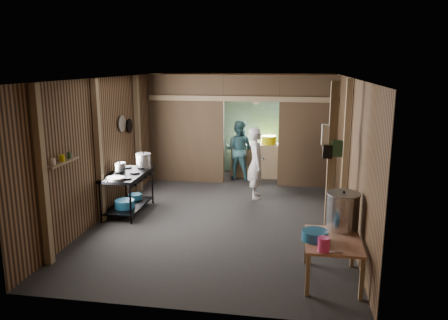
% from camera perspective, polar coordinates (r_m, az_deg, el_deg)
% --- Properties ---
extents(floor, '(4.50, 7.00, 0.00)m').
position_cam_1_polar(floor, '(8.65, 0.22, -6.85)').
color(floor, black).
rests_on(floor, ground).
extents(ceiling, '(4.50, 7.00, 0.00)m').
position_cam_1_polar(ceiling, '(8.17, 0.23, 10.64)').
color(ceiling, '#2F2E2C').
rests_on(ceiling, ground).
extents(wall_back, '(4.50, 0.00, 2.60)m').
position_cam_1_polar(wall_back, '(11.73, 2.95, 4.79)').
color(wall_back, brown).
rests_on(wall_back, ground).
extents(wall_front, '(4.50, 0.00, 2.60)m').
position_cam_1_polar(wall_front, '(4.99, -6.21, -5.81)').
color(wall_front, brown).
rests_on(wall_front, ground).
extents(wall_left, '(0.00, 7.00, 2.60)m').
position_cam_1_polar(wall_left, '(8.94, -14.17, 2.03)').
color(wall_left, brown).
rests_on(wall_left, ground).
extents(wall_right, '(0.00, 7.00, 2.60)m').
position_cam_1_polar(wall_right, '(8.26, 15.82, 1.10)').
color(wall_right, brown).
rests_on(wall_right, ground).
extents(partition_left, '(1.85, 0.10, 2.60)m').
position_cam_1_polar(partition_left, '(10.70, -4.93, 4.02)').
color(partition_left, brown).
rests_on(partition_left, floor).
extents(partition_right, '(1.35, 0.10, 2.60)m').
position_cam_1_polar(partition_right, '(10.38, 10.82, 3.59)').
color(partition_right, brown).
rests_on(partition_right, floor).
extents(partition_header, '(1.30, 0.10, 0.60)m').
position_cam_1_polar(partition_header, '(10.33, 3.58, 9.32)').
color(partition_header, brown).
rests_on(partition_header, wall_back).
extents(turquoise_panel, '(4.40, 0.06, 2.50)m').
position_cam_1_polar(turquoise_panel, '(11.68, 2.91, 4.51)').
color(turquoise_panel, '#75BCB2').
rests_on(turquoise_panel, wall_back).
extents(back_counter, '(1.20, 0.50, 0.85)m').
position_cam_1_polar(back_counter, '(11.32, 4.09, -0.01)').
color(back_counter, '#8F7A56').
rests_on(back_counter, floor).
extents(wall_clock, '(0.20, 0.03, 0.20)m').
position_cam_1_polar(wall_clock, '(11.55, 4.17, 7.65)').
color(wall_clock, silver).
rests_on(wall_clock, wall_back).
extents(post_left_a, '(0.10, 0.12, 2.60)m').
position_cam_1_polar(post_left_a, '(6.65, -22.47, -2.05)').
color(post_left_a, '#8F7A56').
rests_on(post_left_a, floor).
extents(post_left_b, '(0.10, 0.12, 2.60)m').
position_cam_1_polar(post_left_b, '(8.20, -15.93, 1.01)').
color(post_left_b, '#8F7A56').
rests_on(post_left_b, floor).
extents(post_left_c, '(0.10, 0.12, 2.60)m').
position_cam_1_polar(post_left_c, '(10.01, -11.10, 3.26)').
color(post_left_c, '#8F7A56').
rests_on(post_left_c, floor).
extents(post_right, '(0.10, 0.12, 2.60)m').
position_cam_1_polar(post_right, '(8.06, 15.48, 0.85)').
color(post_right, '#8F7A56').
rests_on(post_right, floor).
extents(post_free, '(0.12, 0.12, 2.60)m').
position_cam_1_polar(post_free, '(6.96, 13.69, -0.85)').
color(post_free, '#8F7A56').
rests_on(post_free, floor).
extents(cross_beam, '(4.40, 0.12, 0.12)m').
position_cam_1_polar(cross_beam, '(10.32, 2.14, 7.94)').
color(cross_beam, '#8F7A56').
rests_on(cross_beam, wall_left).
extents(pan_lid_big, '(0.03, 0.34, 0.34)m').
position_cam_1_polar(pan_lid_big, '(9.23, -13.08, 4.61)').
color(pan_lid_big, gray).
rests_on(pan_lid_big, wall_left).
extents(pan_lid_small, '(0.03, 0.30, 0.30)m').
position_cam_1_polar(pan_lid_small, '(9.61, -12.15, 4.35)').
color(pan_lid_small, black).
rests_on(pan_lid_small, wall_left).
extents(wall_shelf, '(0.14, 0.80, 0.03)m').
position_cam_1_polar(wall_shelf, '(7.03, -20.21, -0.29)').
color(wall_shelf, '#8F7A56').
rests_on(wall_shelf, wall_left).
extents(jar_white, '(0.07, 0.07, 0.10)m').
position_cam_1_polar(jar_white, '(6.81, -21.27, -0.21)').
color(jar_white, silver).
rests_on(jar_white, wall_shelf).
extents(jar_yellow, '(0.08, 0.08, 0.10)m').
position_cam_1_polar(jar_yellow, '(7.02, -20.25, 0.23)').
color(jar_yellow, '#C5BA03').
rests_on(jar_yellow, wall_shelf).
extents(jar_green, '(0.06, 0.06, 0.10)m').
position_cam_1_polar(jar_green, '(7.21, -19.40, 0.60)').
color(jar_green, '#2B5330').
rests_on(jar_green, wall_shelf).
extents(bag_white, '(0.22, 0.15, 0.32)m').
position_cam_1_polar(bag_white, '(6.94, 13.44, 3.18)').
color(bag_white, silver).
rests_on(bag_white, post_free).
extents(bag_green, '(0.16, 0.12, 0.24)m').
position_cam_1_polar(bag_green, '(6.84, 14.44, 1.47)').
color(bag_green, '#2B5330').
rests_on(bag_green, post_free).
extents(bag_black, '(0.14, 0.10, 0.20)m').
position_cam_1_polar(bag_black, '(6.82, 13.26, 1.07)').
color(bag_black, black).
rests_on(bag_black, post_free).
extents(gas_range, '(0.69, 1.34, 0.79)m').
position_cam_1_polar(gas_range, '(8.76, -12.34, -4.18)').
color(gas_range, black).
rests_on(gas_range, floor).
extents(prep_table, '(0.72, 0.99, 0.59)m').
position_cam_1_polar(prep_table, '(6.18, 13.79, -12.46)').
color(prep_table, tan).
rests_on(prep_table, floor).
extents(stove_pot_large, '(0.37, 0.37, 0.31)m').
position_cam_1_polar(stove_pot_large, '(9.01, -10.36, -0.14)').
color(stove_pot_large, '#B2B2B7').
rests_on(stove_pot_large, gas_range).
extents(stove_pot_med, '(0.27, 0.27, 0.20)m').
position_cam_1_polar(stove_pot_med, '(8.76, -13.35, -0.98)').
color(stove_pot_med, '#B2B2B7').
rests_on(stove_pot_med, gas_range).
extents(frying_pan, '(0.47, 0.61, 0.07)m').
position_cam_1_polar(frying_pan, '(8.18, -13.81, -2.36)').
color(frying_pan, gray).
rests_on(frying_pan, gas_range).
extents(blue_tub_front, '(0.37, 0.37, 0.15)m').
position_cam_1_polar(blue_tub_front, '(8.64, -12.74, -5.57)').
color(blue_tub_front, '#1C5D87').
rests_on(blue_tub_front, gas_range).
extents(blue_tub_back, '(0.27, 0.27, 0.11)m').
position_cam_1_polar(blue_tub_back, '(9.14, -11.45, -4.66)').
color(blue_tub_back, '#1C5D87').
rests_on(blue_tub_back, gas_range).
extents(stock_pot, '(0.49, 0.49, 0.54)m').
position_cam_1_polar(stock_pot, '(6.37, 15.13, -6.47)').
color(stock_pot, '#B2B2B7').
rests_on(stock_pot, prep_table).
extents(wash_basin, '(0.43, 0.43, 0.13)m').
position_cam_1_polar(wash_basin, '(5.96, 11.70, -9.53)').
color(wash_basin, '#1C5D87').
rests_on(wash_basin, prep_table).
extents(pink_bucket, '(0.18, 0.18, 0.18)m').
position_cam_1_polar(pink_bucket, '(5.64, 12.81, -10.63)').
color(pink_bucket, '#EA377D').
rests_on(pink_bucket, prep_table).
extents(knife, '(0.30, 0.06, 0.01)m').
position_cam_1_polar(knife, '(5.66, 13.55, -11.49)').
color(knife, '#B2B2B7').
rests_on(knife, prep_table).
extents(yellow_tub, '(0.38, 0.38, 0.21)m').
position_cam_1_polar(yellow_tub, '(11.19, 5.81, 2.59)').
color(yellow_tub, '#C5BA03').
rests_on(yellow_tub, back_counter).
extents(cook, '(0.45, 0.61, 1.53)m').
position_cam_1_polar(cook, '(9.44, 4.19, -0.41)').
color(cook, silver).
rests_on(cook, floor).
extents(worker_back, '(0.81, 0.68, 1.48)m').
position_cam_1_polar(worker_back, '(10.98, 1.93, 1.32)').
color(worker_back, '#3B6C77').
rests_on(worker_back, floor).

